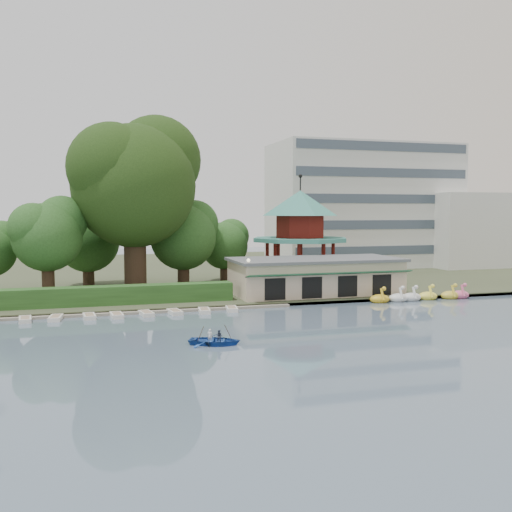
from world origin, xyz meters
name	(u,v)px	position (x,y,z in m)	size (l,w,h in m)	color
ground_plane	(302,348)	(0.00, 0.00, 0.00)	(220.00, 220.00, 0.00)	slate
shore	(182,271)	(0.00, 52.00, 0.20)	(220.00, 70.00, 0.40)	#424930
embankment	(238,306)	(0.00, 17.30, 0.15)	(220.00, 0.60, 0.30)	gray
dock	(112,313)	(-12.00, 17.20, 0.12)	(34.00, 1.60, 0.24)	gray
boathouse	(315,276)	(10.00, 21.97, 2.37)	(18.60, 9.39, 3.90)	beige
pavilion	(300,227)	(12.00, 32.00, 7.48)	(12.40, 12.40, 13.50)	beige
office_building	(380,210)	(32.67, 49.00, 9.73)	(38.00, 18.00, 20.00)	silver
hedge	(78,297)	(-15.00, 20.50, 1.30)	(30.00, 2.00, 1.80)	#2C5922
lamp_post	(248,272)	(1.50, 19.00, 3.34)	(0.36, 0.36, 4.28)	black
big_tree	(135,177)	(-8.82, 28.22, 13.19)	(14.87, 13.86, 19.92)	#3A281C
small_trees	(102,238)	(-12.43, 31.65, 6.40)	(39.70, 17.51, 10.68)	#3A281C
swan_boats	(422,296)	(19.99, 16.56, 0.40)	(11.97, 2.12, 1.92)	gold
moored_rowboats	(88,316)	(-14.12, 15.78, 0.18)	(27.14, 2.75, 0.36)	silver
rowboat_with_passengers	(215,337)	(-5.52, 2.85, 0.53)	(6.15, 5.38, 2.01)	#224EA5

